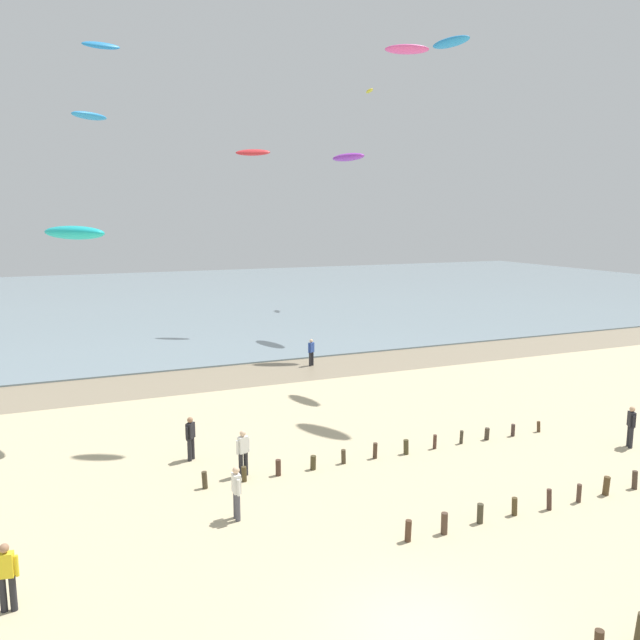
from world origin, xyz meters
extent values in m
plane|color=#C6B58C|center=(0.00, 0.00, 0.00)|extent=(160.00, 160.00, 0.00)
cube|color=gray|center=(0.00, 23.82, 0.00)|extent=(120.00, 5.33, 0.01)
cube|color=gray|center=(0.00, 61.48, 0.05)|extent=(160.00, 70.00, 0.10)
cylinder|color=#4C3424|center=(1.81, 3.65, 0.32)|extent=(0.21, 0.19, 0.64)
cylinder|color=#4C392C|center=(3.01, 3.60, 0.33)|extent=(0.20, 0.21, 0.65)
cylinder|color=#3F3B2B|center=(4.39, 3.72, 0.31)|extent=(0.19, 0.20, 0.62)
cylinder|color=#483B22|center=(5.70, 3.72, 0.29)|extent=(0.20, 0.17, 0.58)
cylinder|color=#473129|center=(6.96, 3.59, 0.34)|extent=(0.18, 0.17, 0.70)
cylinder|color=#47342B|center=(8.23, 3.61, 0.31)|extent=(0.18, 0.18, 0.64)
cylinder|color=#4C3A23|center=(9.50, 3.67, 0.32)|extent=(0.22, 0.23, 0.65)
cylinder|color=#433429|center=(10.79, 3.65, 0.32)|extent=(0.18, 0.21, 0.64)
cylinder|color=#423826|center=(-2.81, 9.42, 0.30)|extent=(0.20, 0.21, 0.61)
cylinder|color=#493D23|center=(-1.41, 9.43, 0.27)|extent=(0.19, 0.18, 0.55)
cylinder|color=#463026|center=(-0.13, 9.45, 0.29)|extent=(0.20, 0.20, 0.59)
cylinder|color=#443D24|center=(1.24, 9.46, 0.26)|extent=(0.22, 0.21, 0.53)
cylinder|color=#443827|center=(2.51, 9.53, 0.27)|extent=(0.19, 0.18, 0.56)
cylinder|color=#433225|center=(3.85, 9.52, 0.31)|extent=(0.17, 0.19, 0.63)
cylinder|color=#433D24|center=(5.18, 9.43, 0.29)|extent=(0.21, 0.22, 0.59)
cylinder|color=#493128|center=(6.54, 9.48, 0.29)|extent=(0.15, 0.16, 0.59)
cylinder|color=#3D372B|center=(7.87, 9.54, 0.28)|extent=(0.14, 0.17, 0.56)
cylinder|color=#3C342A|center=(9.13, 9.50, 0.25)|extent=(0.20, 0.22, 0.52)
cylinder|color=#3F302C|center=(10.43, 9.43, 0.26)|extent=(0.18, 0.19, 0.54)
cylinder|color=#4B3724|center=(11.80, 9.41, 0.24)|extent=(0.17, 0.16, 0.48)
cylinder|color=#232328|center=(-8.44, 4.53, 0.44)|extent=(0.16, 0.16, 0.88)
cylinder|color=#232328|center=(-8.66, 4.57, 0.44)|extent=(0.16, 0.16, 0.88)
cube|color=yellow|center=(-8.55, 4.55, 1.18)|extent=(0.40, 0.29, 0.60)
sphere|color=#9E7051|center=(-8.55, 4.55, 1.60)|extent=(0.22, 0.22, 0.22)
cylinder|color=yellow|center=(-8.32, 4.50, 1.13)|extent=(0.09, 0.09, 0.52)
cylinder|color=#232328|center=(13.88, 6.47, 0.44)|extent=(0.16, 0.16, 0.88)
cylinder|color=#232328|center=(13.98, 6.66, 0.44)|extent=(0.16, 0.16, 0.88)
cube|color=black|center=(13.93, 6.56, 1.18)|extent=(0.37, 0.42, 0.60)
sphere|color=tan|center=(13.93, 6.56, 1.60)|extent=(0.22, 0.22, 0.22)
cylinder|color=black|center=(13.81, 6.35, 1.13)|extent=(0.09, 0.09, 0.52)
cylinder|color=black|center=(14.05, 6.77, 1.13)|extent=(0.09, 0.09, 0.52)
cylinder|color=#232328|center=(-1.40, 9.87, 0.44)|extent=(0.16, 0.16, 0.88)
cylinder|color=#232328|center=(-1.19, 9.94, 0.44)|extent=(0.16, 0.16, 0.88)
cube|color=white|center=(-1.30, 9.91, 1.18)|extent=(0.41, 0.33, 0.60)
sphere|color=beige|center=(-1.30, 9.91, 1.60)|extent=(0.22, 0.22, 0.22)
cylinder|color=white|center=(-1.52, 9.82, 1.13)|extent=(0.09, 0.09, 0.52)
cylinder|color=white|center=(-1.07, 9.99, 1.13)|extent=(0.09, 0.09, 0.52)
cylinder|color=#232328|center=(-2.66, 12.21, 0.44)|extent=(0.16, 0.16, 0.88)
cylinder|color=#232328|center=(-2.81, 12.05, 0.44)|extent=(0.16, 0.16, 0.88)
cube|color=black|center=(-2.74, 12.13, 1.18)|extent=(0.40, 0.41, 0.60)
sphere|color=#9E7051|center=(-2.74, 12.13, 1.60)|extent=(0.22, 0.22, 0.22)
cylinder|color=black|center=(-2.58, 12.31, 1.13)|extent=(0.09, 0.09, 0.52)
cylinder|color=black|center=(-2.90, 11.95, 1.13)|extent=(0.09, 0.09, 0.52)
cylinder|color=#232328|center=(7.36, 24.57, 0.44)|extent=(0.16, 0.16, 0.88)
cylinder|color=#232328|center=(7.17, 24.46, 0.44)|extent=(0.16, 0.16, 0.88)
cube|color=#2D4CA5|center=(7.26, 24.52, 1.18)|extent=(0.42, 0.37, 0.60)
sphere|color=beige|center=(7.26, 24.52, 1.60)|extent=(0.22, 0.22, 0.22)
cylinder|color=#2D4CA5|center=(7.47, 24.63, 1.13)|extent=(0.09, 0.09, 0.52)
cylinder|color=#2D4CA5|center=(7.05, 24.40, 1.13)|extent=(0.09, 0.09, 0.52)
cylinder|color=#4C4C56|center=(-2.38, 6.73, 0.44)|extent=(0.16, 0.16, 0.88)
cylinder|color=#4C4C56|center=(-2.38, 6.95, 0.44)|extent=(0.16, 0.16, 0.88)
cube|color=white|center=(-2.38, 6.84, 1.18)|extent=(0.22, 0.36, 0.60)
sphere|color=beige|center=(-2.38, 6.84, 1.60)|extent=(0.22, 0.22, 0.22)
cylinder|color=white|center=(-2.38, 6.60, 1.13)|extent=(0.09, 0.09, 0.52)
cylinder|color=white|center=(-2.38, 7.08, 1.13)|extent=(0.09, 0.09, 0.52)
ellipsoid|color=#E54C99|center=(15.19, 27.07, 20.21)|extent=(3.13, 2.04, 0.73)
ellipsoid|color=#2384D1|center=(13.15, 19.01, 18.48)|extent=(1.45, 2.63, 0.54)
ellipsoid|color=red|center=(7.54, 37.29, 14.23)|extent=(2.89, 2.20, 0.75)
ellipsoid|color=#2384D1|center=(-5.26, 20.50, 13.78)|extent=(1.92, 1.66, 0.38)
ellipsoid|color=#19B2B7|center=(-6.31, 17.06, 8.59)|extent=(3.02, 3.50, 0.68)
ellipsoid|color=yellow|center=(23.14, 47.85, 21.88)|extent=(1.10, 1.98, 0.44)
ellipsoid|color=purple|center=(13.44, 32.35, 13.66)|extent=(1.93, 3.67, 0.57)
ellipsoid|color=#2384D1|center=(-3.06, 40.77, 21.89)|extent=(2.83, 1.19, 0.81)
camera|label=1|loc=(-6.93, -10.58, 9.20)|focal=34.69mm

